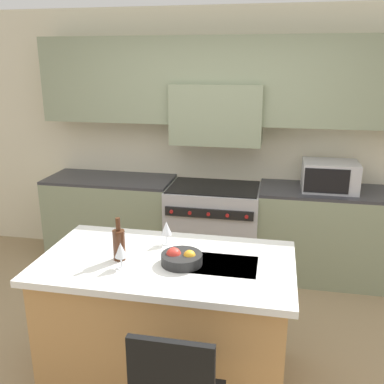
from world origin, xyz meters
TOP-DOWN VIEW (x-y plane):
  - ground_plane at (0.00, 0.00)m, footprint 10.00×10.00m
  - back_cabinetry at (0.00, 2.00)m, footprint 10.00×0.46m
  - back_counter at (-0.00, 1.76)m, footprint 3.67×0.62m
  - range_stove at (0.00, 1.73)m, footprint 0.95×0.70m
  - microwave at (1.14, 1.75)m, footprint 0.52×0.40m
  - kitchen_island at (-0.06, 0.01)m, footprint 1.67×0.93m
  - wine_bottle at (-0.36, -0.05)m, footprint 0.08×0.08m
  - wine_glass_near at (-0.31, -0.16)m, footprint 0.08×0.08m
  - wine_glass_far at (-0.12, 0.25)m, footprint 0.08×0.08m
  - fruit_bowl at (0.05, -0.03)m, footprint 0.27×0.27m

SIDE VIEW (x-z plane):
  - ground_plane at x=0.00m, z-range 0.00..0.00m
  - range_stove at x=0.00m, z-range 0.00..0.92m
  - kitchen_island at x=-0.06m, z-range 0.00..0.92m
  - back_counter at x=0.00m, z-range 0.00..0.95m
  - fruit_bowl at x=0.05m, z-range 0.90..1.01m
  - wine_bottle at x=-0.36m, z-range 0.88..1.17m
  - wine_glass_near at x=-0.31m, z-range 0.95..1.12m
  - wine_glass_far at x=-0.12m, z-range 0.95..1.12m
  - microwave at x=1.14m, z-range 0.95..1.23m
  - back_cabinetry at x=0.00m, z-range 0.25..2.95m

